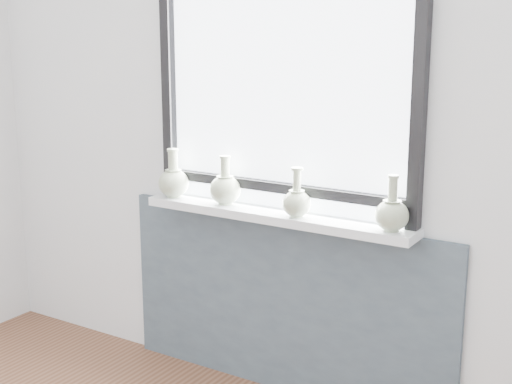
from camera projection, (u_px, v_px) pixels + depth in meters
The scene contains 8 objects.
back_wall at pixel (287, 120), 3.18m from camera, with size 3.60×0.02×2.60m, color silver.
apron_panel at pixel (282, 305), 3.35m from camera, with size 1.70×0.03×0.86m, color #485763.
windowsill at pixel (275, 216), 3.19m from camera, with size 1.32×0.18×0.04m, color silver.
window at pixel (283, 89), 3.12m from camera, with size 1.30×0.06×1.05m.
vase_a at pixel (174, 181), 3.45m from camera, with size 0.15×0.15×0.24m.
vase_b at pixel (225, 188), 3.31m from camera, with size 0.15×0.15×0.23m.
vase_c at pixel (297, 201), 3.08m from camera, with size 0.13×0.13×0.22m.
vase_d at pixel (392, 213), 2.86m from camera, with size 0.14×0.14×0.23m.
Camera 1 is at (1.56, -0.96, 1.70)m, focal length 50.00 mm.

